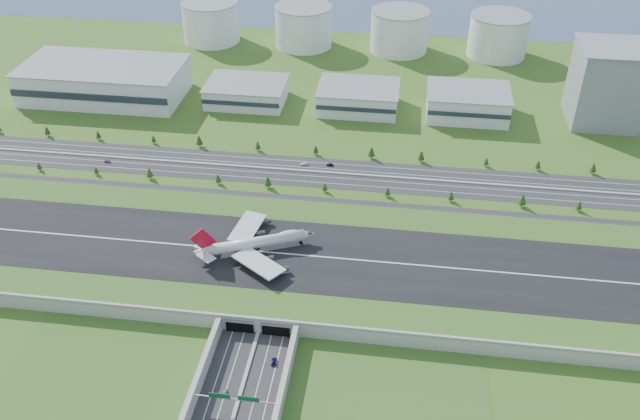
# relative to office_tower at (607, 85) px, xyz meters

# --- Properties ---
(ground) EXTENTS (1200.00, 1200.00, 0.00)m
(ground) POSITION_rel_office_tower_xyz_m (-200.00, -195.00, -27.50)
(ground) COLOR #2F5119
(ground) RESTS_ON ground
(airfield_deck) EXTENTS (520.00, 100.00, 9.20)m
(airfield_deck) POSITION_rel_office_tower_xyz_m (-200.00, -195.09, -23.38)
(airfield_deck) COLOR gray
(airfield_deck) RESTS_ON ground
(underpass_road) EXTENTS (38.80, 120.40, 8.00)m
(underpass_road) POSITION_rel_office_tower_xyz_m (-200.00, -294.42, -24.07)
(underpass_road) COLOR #28282B
(underpass_road) RESTS_ON ground
(sign_gantry_near) EXTENTS (38.70, 0.70, 9.80)m
(sign_gantry_near) POSITION_rel_office_tower_xyz_m (-200.00, -290.04, -20.55)
(sign_gantry_near) COLOR gray
(sign_gantry_near) RESTS_ON ground
(north_expressway) EXTENTS (560.00, 36.00, 0.12)m
(north_expressway) POSITION_rel_office_tower_xyz_m (-200.00, -100.00, -27.44)
(north_expressway) COLOR #28282B
(north_expressway) RESTS_ON ground
(tree_row) EXTENTS (502.22, 48.71, 8.43)m
(tree_row) POSITION_rel_office_tower_xyz_m (-168.59, -99.54, -22.80)
(tree_row) COLOR #3D2819
(tree_row) RESTS_ON ground
(hangar_west) EXTENTS (120.00, 60.00, 25.00)m
(hangar_west) POSITION_rel_office_tower_xyz_m (-370.00, -10.00, -15.00)
(hangar_west) COLOR silver
(hangar_west) RESTS_ON ground
(hangar_mid_a) EXTENTS (58.00, 42.00, 15.00)m
(hangar_mid_a) POSITION_rel_office_tower_xyz_m (-260.00, -5.00, -20.00)
(hangar_mid_a) COLOR silver
(hangar_mid_a) RESTS_ON ground
(hangar_mid_b) EXTENTS (58.00, 42.00, 17.00)m
(hangar_mid_b) POSITION_rel_office_tower_xyz_m (-175.00, -5.00, -19.00)
(hangar_mid_b) COLOR silver
(hangar_mid_b) RESTS_ON ground
(hangar_mid_c) EXTENTS (58.00, 42.00, 19.00)m
(hangar_mid_c) POSITION_rel_office_tower_xyz_m (-95.00, -5.00, -18.00)
(hangar_mid_c) COLOR silver
(hangar_mid_c) RESTS_ON ground
(office_tower) EXTENTS (46.00, 46.00, 55.00)m
(office_tower) POSITION_rel_office_tower_xyz_m (0.00, 0.00, 0.00)
(office_tower) COLOR gray
(office_tower) RESTS_ON ground
(fuel_tank_a) EXTENTS (50.00, 50.00, 35.00)m
(fuel_tank_a) POSITION_rel_office_tower_xyz_m (-320.00, 115.00, -10.00)
(fuel_tank_a) COLOR silver
(fuel_tank_a) RESTS_ON ground
(fuel_tank_b) EXTENTS (50.00, 50.00, 35.00)m
(fuel_tank_b) POSITION_rel_office_tower_xyz_m (-235.00, 115.00, -10.00)
(fuel_tank_b) COLOR silver
(fuel_tank_b) RESTS_ON ground
(fuel_tank_c) EXTENTS (50.00, 50.00, 35.00)m
(fuel_tank_c) POSITION_rel_office_tower_xyz_m (-150.00, 115.00, -10.00)
(fuel_tank_c) COLOR silver
(fuel_tank_c) RESTS_ON ground
(fuel_tank_d) EXTENTS (50.00, 50.00, 35.00)m
(fuel_tank_d) POSITION_rel_office_tower_xyz_m (-65.00, 115.00, -10.00)
(fuel_tank_d) COLOR silver
(fuel_tank_d) RESTS_ON ground
(boeing_747) EXTENTS (60.70, 56.13, 19.97)m
(boeing_747) POSITION_rel_office_tower_xyz_m (-211.71, -194.87, -13.82)
(boeing_747) COLOR silver
(boeing_747) RESTS_ON airfield_deck
(car_0) EXTENTS (1.99, 4.19, 1.38)m
(car_0) POSITION_rel_office_tower_xyz_m (-206.53, -282.24, -26.69)
(car_0) COLOR #BCBDC1
(car_0) RESTS_ON ground
(car_2) EXTENTS (2.76, 5.18, 1.38)m
(car_2) POSITION_rel_office_tower_xyz_m (-189.12, -262.11, -26.69)
(car_2) COLOR #0B0F38
(car_2) RESTS_ON ground
(car_4) EXTENTS (4.84, 2.62, 1.56)m
(car_4) POSITION_rel_office_tower_xyz_m (-330.48, -106.28, -26.60)
(car_4) COLOR slate
(car_4) RESTS_ON ground
(car_5) EXTENTS (4.47, 1.65, 1.46)m
(car_5) POSITION_rel_office_tower_xyz_m (-185.58, -90.87, -26.65)
(car_5) COLOR black
(car_5) RESTS_ON ground
(car_7) EXTENTS (5.63, 3.34, 1.53)m
(car_7) POSITION_rel_office_tower_xyz_m (-202.61, -92.39, -26.62)
(car_7) COLOR white
(car_7) RESTS_ON ground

